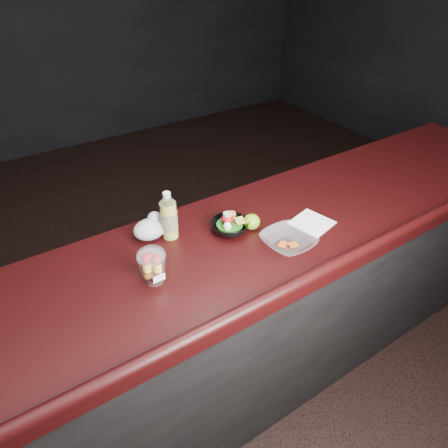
{
  "coord_description": "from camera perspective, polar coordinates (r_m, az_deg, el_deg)",
  "views": [
    {
      "loc": [
        -0.63,
        -0.78,
        2.05
      ],
      "look_at": [
        0.1,
        0.33,
        1.1
      ],
      "focal_mm": 32.0,
      "sensor_mm": 36.0,
      "label": 1
    }
  ],
  "objects": [
    {
      "name": "paper_napkin",
      "position": [
        1.82,
        12.44,
        0.16
      ],
      "size": [
        0.19,
        0.19,
        0.0
      ],
      "primitive_type": "cube",
      "rotation": [
        0.0,
        0.0,
        0.24
      ],
      "color": "white",
      "rests_on": "counter"
    },
    {
      "name": "plastic_bag",
      "position": [
        1.71,
        -10.49,
        -0.52
      ],
      "size": [
        0.14,
        0.11,
        0.1
      ],
      "color": "silver",
      "rests_on": "counter"
    },
    {
      "name": "takeout_bowl",
      "position": [
        1.65,
        9.17,
        -2.48
      ],
      "size": [
        0.22,
        0.22,
        0.05
      ],
      "rotation": [
        0.0,
        0.0,
        0.05
      ],
      "color": "silver",
      "rests_on": "counter"
    },
    {
      "name": "counter",
      "position": [
        1.99,
        -1.87,
        -15.28
      ],
      "size": [
        4.06,
        0.71,
        1.02
      ],
      "color": "black",
      "rests_on": "ground"
    },
    {
      "name": "fruit_cup",
      "position": [
        1.47,
        -10.2,
        -5.77
      ],
      "size": [
        0.11,
        0.11,
        0.15
      ],
      "color": "white",
      "rests_on": "counter"
    },
    {
      "name": "ground",
      "position": [
        2.29,
        2.87,
        -28.35
      ],
      "size": [
        8.0,
        8.0,
        0.0
      ],
      "primitive_type": "plane",
      "color": "black",
      "rests_on": "ground"
    },
    {
      "name": "room_shell",
      "position": [
        1.03,
        6.09,
        22.92
      ],
      "size": [
        8.0,
        8.0,
        8.0
      ],
      "color": "black",
      "rests_on": "ground"
    },
    {
      "name": "lemonade_bottle",
      "position": [
        1.67,
        -7.87,
        0.77
      ],
      "size": [
        0.07,
        0.07,
        0.22
      ],
      "color": "gold",
      "rests_on": "counter"
    },
    {
      "name": "green_apple",
      "position": [
        1.73,
        3.95,
        0.32
      ],
      "size": [
        0.08,
        0.08,
        0.08
      ],
      "color": "#497E0E",
      "rests_on": "counter"
    },
    {
      "name": "snack_bowl",
      "position": [
        1.71,
        0.78,
        -0.26
      ],
      "size": [
        0.2,
        0.2,
        0.09
      ],
      "rotation": [
        0.0,
        0.0,
        0.23
      ],
      "color": "black",
      "rests_on": "counter"
    }
  ]
}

